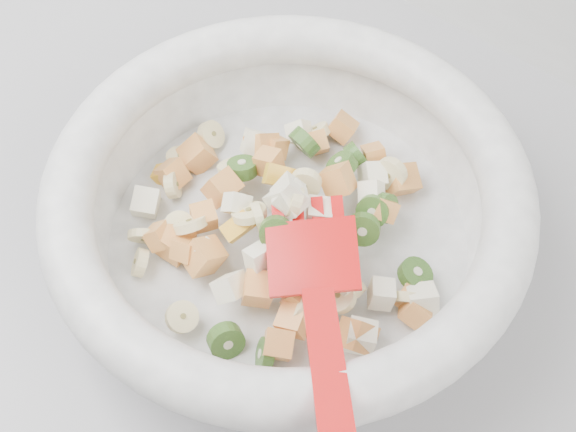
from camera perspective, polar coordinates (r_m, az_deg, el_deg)
The scene contains 2 objects.
counter at distance 1.10m, azimuth -3.82°, elevation -10.47°, with size 2.00×0.60×0.90m, color gray.
mixing_bowl at distance 0.61m, azimuth 0.01°, elevation 0.43°, with size 0.40×0.40×0.14m.
Camera 1 is at (0.35, 1.14, 1.45)m, focal length 50.00 mm.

